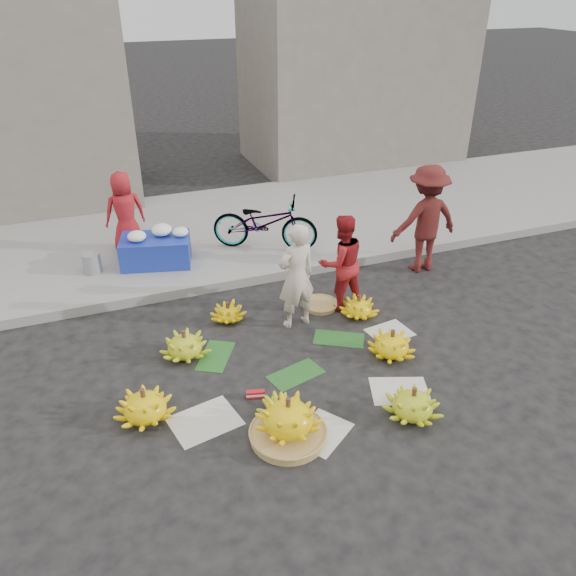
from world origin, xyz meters
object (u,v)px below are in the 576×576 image
object	(u,v)px
banana_bunch_4	(392,344)
flower_table	(156,249)
banana_bunch_0	(145,406)
bicycle	(265,223)
vendor_cream	(296,277)

from	to	relation	value
banana_bunch_4	flower_table	bearing A→B (deg)	124.60
banana_bunch_0	bicycle	distance (m)	4.23
banana_bunch_4	bicycle	distance (m)	3.37
banana_bunch_4	vendor_cream	distance (m)	1.49
banana_bunch_0	vendor_cream	bearing A→B (deg)	28.21
flower_table	vendor_cream	bearing A→B (deg)	-43.24
bicycle	banana_bunch_0	bearing A→B (deg)	172.40
banana_bunch_0	banana_bunch_4	world-z (taller)	banana_bunch_0
banana_bunch_4	flower_table	world-z (taller)	flower_table
vendor_cream	bicycle	size ratio (longest dim) A/B	0.83
banana_bunch_0	flower_table	world-z (taller)	flower_table
bicycle	vendor_cream	bearing A→B (deg)	-159.33
banana_bunch_4	flower_table	xyz separation A→B (m)	(-2.33, 3.37, 0.21)
flower_table	banana_bunch_4	bearing A→B (deg)	-41.55
banana_bunch_0	flower_table	size ratio (longest dim) A/B	0.70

